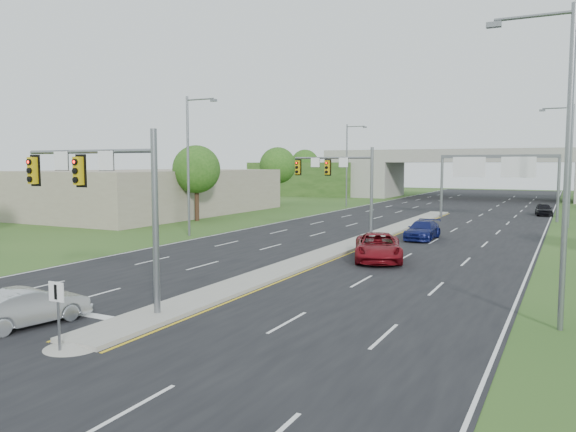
{
  "coord_description": "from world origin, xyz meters",
  "views": [
    {
      "loc": [
        13.65,
        -16.14,
        5.71
      ],
      "look_at": [
        0.44,
        9.97,
        3.0
      ],
      "focal_mm": 35.0,
      "sensor_mm": 36.0,
      "label": 1
    }
  ],
  "objects_px": {
    "overpass": "(479,177)",
    "car_far_b": "(423,230)",
    "sign_gantry": "(496,169)",
    "car_far_c": "(544,209)",
    "keep_right_sign": "(57,304)",
    "car_far_a": "(378,247)",
    "signal_mast_far": "(344,177)",
    "signal_mast_near": "(107,190)",
    "car_silver": "(30,307)"
  },
  "relations": [
    {
      "from": "overpass",
      "to": "car_far_b",
      "type": "xyz_separation_m",
      "value": [
        3.7,
        -53.88,
        -2.83
      ]
    },
    {
      "from": "sign_gantry",
      "to": "car_far_c",
      "type": "relative_size",
      "value": 2.84
    },
    {
      "from": "keep_right_sign",
      "to": "car_far_a",
      "type": "bearing_deg",
      "value": 79.9
    },
    {
      "from": "keep_right_sign",
      "to": "car_far_b",
      "type": "xyz_separation_m",
      "value": [
        3.7,
        30.65,
        -0.79
      ]
    },
    {
      "from": "sign_gantry",
      "to": "keep_right_sign",
      "type": "bearing_deg",
      "value": -97.7
    },
    {
      "from": "signal_mast_far",
      "to": "sign_gantry",
      "type": "xyz_separation_m",
      "value": [
        8.95,
        19.99,
        0.51
      ]
    },
    {
      "from": "keep_right_sign",
      "to": "car_far_b",
      "type": "distance_m",
      "value": 30.88
    },
    {
      "from": "keep_right_sign",
      "to": "overpass",
      "type": "relative_size",
      "value": 0.03
    },
    {
      "from": "signal_mast_near",
      "to": "overpass",
      "type": "distance_m",
      "value": 80.11
    },
    {
      "from": "car_far_a",
      "to": "keep_right_sign",
      "type": "bearing_deg",
      "value": -119.29
    },
    {
      "from": "signal_mast_near",
      "to": "overpass",
      "type": "xyz_separation_m",
      "value": [
        2.26,
        80.07,
        -1.17
      ]
    },
    {
      "from": "signal_mast_near",
      "to": "keep_right_sign",
      "type": "bearing_deg",
      "value": -63.06
    },
    {
      "from": "car_silver",
      "to": "car_far_c",
      "type": "relative_size",
      "value": 1.01
    },
    {
      "from": "keep_right_sign",
      "to": "car_silver",
      "type": "xyz_separation_m",
      "value": [
        -3.26,
        1.58,
        -0.82
      ]
    },
    {
      "from": "signal_mast_far",
      "to": "overpass",
      "type": "height_order",
      "value": "overpass"
    },
    {
      "from": "signal_mast_far",
      "to": "car_far_a",
      "type": "bearing_deg",
      "value": -58.03
    },
    {
      "from": "sign_gantry",
      "to": "signal_mast_far",
      "type": "bearing_deg",
      "value": -114.11
    },
    {
      "from": "sign_gantry",
      "to": "car_far_b",
      "type": "distance_m",
      "value": 19.56
    },
    {
      "from": "keep_right_sign",
      "to": "car_far_a",
      "type": "xyz_separation_m",
      "value": [
        3.58,
        20.09,
        -0.69
      ]
    },
    {
      "from": "car_silver",
      "to": "car_far_a",
      "type": "bearing_deg",
      "value": -98.59
    },
    {
      "from": "keep_right_sign",
      "to": "car_far_a",
      "type": "distance_m",
      "value": 20.42
    },
    {
      "from": "car_silver",
      "to": "overpass",
      "type": "bearing_deg",
      "value": -80.56
    },
    {
      "from": "signal_mast_near",
      "to": "sign_gantry",
      "type": "xyz_separation_m",
      "value": [
        8.95,
        44.99,
        0.51
      ]
    },
    {
      "from": "car_far_c",
      "to": "car_silver",
      "type": "bearing_deg",
      "value": -111.58
    },
    {
      "from": "car_far_b",
      "to": "signal_mast_far",
      "type": "bearing_deg",
      "value": -168.35
    },
    {
      "from": "car_far_a",
      "to": "signal_mast_far",
      "type": "bearing_deg",
      "value": 102.78
    },
    {
      "from": "signal_mast_near",
      "to": "keep_right_sign",
      "type": "xyz_separation_m",
      "value": [
        2.26,
        -4.45,
        -3.21
      ]
    },
    {
      "from": "car_far_a",
      "to": "sign_gantry",
      "type": "bearing_deg",
      "value": 64.77
    },
    {
      "from": "car_far_b",
      "to": "car_far_a",
      "type": "bearing_deg",
      "value": -90.36
    },
    {
      "from": "signal_mast_near",
      "to": "car_silver",
      "type": "bearing_deg",
      "value": -109.21
    },
    {
      "from": "sign_gantry",
      "to": "car_far_b",
      "type": "xyz_separation_m",
      "value": [
        -2.98,
        -18.8,
        -4.51
      ]
    },
    {
      "from": "car_silver",
      "to": "car_far_c",
      "type": "bearing_deg",
      "value": -92.84
    },
    {
      "from": "car_silver",
      "to": "car_far_c",
      "type": "height_order",
      "value": "car_far_c"
    },
    {
      "from": "signal_mast_near",
      "to": "car_silver",
      "type": "distance_m",
      "value": 5.04
    },
    {
      "from": "keep_right_sign",
      "to": "car_far_c",
      "type": "xyz_separation_m",
      "value": [
        11.0,
        56.62,
        -0.8
      ]
    },
    {
      "from": "keep_right_sign",
      "to": "sign_gantry",
      "type": "height_order",
      "value": "sign_gantry"
    },
    {
      "from": "signal_mast_near",
      "to": "car_far_b",
      "type": "xyz_separation_m",
      "value": [
        5.97,
        26.2,
        -4.0
      ]
    },
    {
      "from": "signal_mast_far",
      "to": "car_silver",
      "type": "distance_m",
      "value": 28.18
    },
    {
      "from": "car_far_c",
      "to": "keep_right_sign",
      "type": "bearing_deg",
      "value": -108.04
    },
    {
      "from": "car_far_b",
      "to": "overpass",
      "type": "bearing_deg",
      "value": 94.25
    },
    {
      "from": "keep_right_sign",
      "to": "sign_gantry",
      "type": "xyz_separation_m",
      "value": [
        6.68,
        49.45,
        3.72
      ]
    },
    {
      "from": "signal_mast_far",
      "to": "car_far_c",
      "type": "xyz_separation_m",
      "value": [
        13.26,
        27.17,
        -4.01
      ]
    },
    {
      "from": "car_far_a",
      "to": "car_far_b",
      "type": "xyz_separation_m",
      "value": [
        0.12,
        10.55,
        -0.1
      ]
    },
    {
      "from": "signal_mast_near",
      "to": "car_far_a",
      "type": "bearing_deg",
      "value": 69.52
    },
    {
      "from": "car_far_b",
      "to": "car_far_c",
      "type": "bearing_deg",
      "value": 74.62
    },
    {
      "from": "signal_mast_near",
      "to": "car_silver",
      "type": "relative_size",
      "value": 1.7
    },
    {
      "from": "car_silver",
      "to": "car_far_b",
      "type": "relative_size",
      "value": 0.85
    },
    {
      "from": "signal_mast_far",
      "to": "car_far_a",
      "type": "distance_m",
      "value": 11.7
    },
    {
      "from": "signal_mast_near",
      "to": "signal_mast_far",
      "type": "bearing_deg",
      "value": 90.0
    },
    {
      "from": "signal_mast_near",
      "to": "car_far_b",
      "type": "distance_m",
      "value": 27.16
    }
  ]
}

